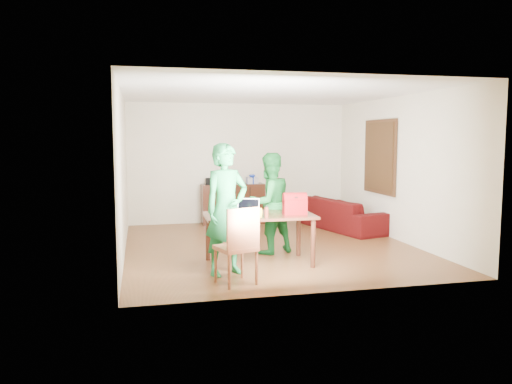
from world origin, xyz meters
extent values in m
cube|color=#442911|center=(0.00, 0.00, -0.05)|extent=(5.00, 5.50, 0.10)
cube|color=white|center=(0.00, 0.00, 2.75)|extent=(5.00, 5.50, 0.10)
cube|color=beige|center=(0.00, 2.80, 1.35)|extent=(5.00, 0.10, 2.70)
cube|color=beige|center=(0.00, -2.80, 1.35)|extent=(5.00, 0.10, 2.70)
cube|color=beige|center=(-2.55, 0.00, 1.35)|extent=(0.10, 5.50, 2.70)
cube|color=beige|center=(2.55, 0.00, 1.35)|extent=(0.10, 5.50, 2.70)
cube|color=#3F2614|center=(2.46, 0.70, 1.55)|extent=(0.04, 1.28, 1.48)
cube|color=#462C15|center=(2.43, 0.70, 1.55)|extent=(0.01, 1.18, 1.36)
cube|color=black|center=(-0.20, 2.51, 0.45)|extent=(1.40, 0.45, 0.90)
cube|color=black|center=(-0.70, 2.51, 0.97)|extent=(0.20, 0.14, 0.14)
cube|color=#AEAEB8|center=(0.25, 2.51, 0.97)|extent=(0.24, 0.22, 0.14)
ellipsoid|color=#1935A4|center=(0.25, 2.51, 1.08)|extent=(0.14, 0.14, 0.07)
cube|color=black|center=(-0.47, -1.17, 0.75)|extent=(1.67, 0.97, 0.04)
cylinder|color=black|center=(-1.23, -1.53, 0.37)|extent=(0.07, 0.07, 0.73)
cylinder|color=black|center=(0.26, -1.57, 0.37)|extent=(0.07, 0.07, 0.73)
cylinder|color=black|center=(-1.20, -0.76, 0.37)|extent=(0.07, 0.07, 0.73)
cylinder|color=black|center=(0.28, -0.80, 0.37)|extent=(0.07, 0.07, 0.73)
cube|color=brown|center=(-1.02, -2.12, 0.48)|extent=(0.59, 0.57, 0.05)
cube|color=brown|center=(-0.95, -2.31, 0.77)|extent=(0.46, 0.18, 0.53)
imported|color=#16632F|center=(-1.06, -1.63, 0.93)|extent=(0.79, 0.67, 1.85)
imported|color=#145D22|center=(-0.14, -0.49, 0.84)|extent=(0.99, 0.88, 1.68)
cube|color=white|center=(-0.68, -1.23, 0.78)|extent=(0.41, 0.35, 0.02)
cube|color=black|center=(-0.68, -1.23, 0.90)|extent=(0.35, 0.20, 0.22)
cylinder|color=#501D12|center=(-0.45, -1.51, 0.86)|extent=(0.07, 0.07, 0.17)
cube|color=maroon|center=(0.05, -1.30, 0.90)|extent=(0.37, 0.24, 0.26)
imported|color=#3C0907|center=(1.95, 1.30, 0.33)|extent=(1.41, 2.38, 0.65)
camera|label=1|loc=(-2.23, -8.46, 1.92)|focal=35.00mm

